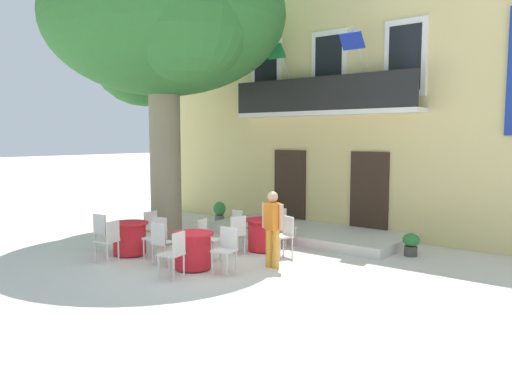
% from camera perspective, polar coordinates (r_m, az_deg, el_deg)
% --- Properties ---
extents(ground_plane, '(120.00, 120.00, 0.00)m').
position_cam_1_polar(ground_plane, '(10.86, -5.44, -8.23)').
color(ground_plane, silver).
extents(building_facade, '(13.00, 5.09, 7.50)m').
position_cam_1_polar(building_facade, '(16.33, 11.84, 9.75)').
color(building_facade, '#DBC67F').
rests_on(building_facade, ground).
extents(entrance_step_platform, '(5.43, 2.26, 0.25)m').
position_cam_1_polar(entrance_step_platform, '(13.85, 5.52, -4.54)').
color(entrance_step_platform, silver).
rests_on(entrance_step_platform, ground).
extents(plane_tree, '(6.68, 5.87, 7.66)m').
position_cam_1_polar(plane_tree, '(14.04, -10.45, 17.77)').
color(plane_tree, '#7F755B').
rests_on(plane_tree, ground).
extents(cafe_table_near_tree, '(0.86, 0.86, 0.76)m').
position_cam_1_polar(cafe_table_near_tree, '(12.06, -13.92, -5.02)').
color(cafe_table_near_tree, red).
rests_on(cafe_table_near_tree, ground).
extents(cafe_chair_near_tree_0, '(0.48, 0.48, 0.91)m').
position_cam_1_polar(cafe_chair_near_tree_0, '(11.43, -16.06, -5.00)').
color(cafe_chair_near_tree_0, silver).
rests_on(cafe_chair_near_tree_0, ground).
extents(cafe_chair_near_tree_1, '(0.46, 0.46, 0.91)m').
position_cam_1_polar(cafe_chair_near_tree_1, '(11.59, -11.00, -4.72)').
color(cafe_chair_near_tree_1, silver).
rests_on(cafe_chair_near_tree_1, ground).
extents(cafe_chair_near_tree_2, '(0.40, 0.40, 0.91)m').
position_cam_1_polar(cafe_chair_near_tree_2, '(12.54, -11.37, -3.89)').
color(cafe_chair_near_tree_2, silver).
rests_on(cafe_chair_near_tree_2, ground).
extents(cafe_chair_near_tree_3, '(0.46, 0.46, 0.91)m').
position_cam_1_polar(cafe_chair_near_tree_3, '(12.50, -16.68, -4.07)').
color(cafe_chair_near_tree_3, silver).
rests_on(cafe_chair_near_tree_3, ground).
extents(cafe_table_middle, '(0.86, 0.86, 0.76)m').
position_cam_1_polar(cafe_table_middle, '(12.16, 0.82, -4.75)').
color(cafe_table_middle, red).
rests_on(cafe_table_middle, ground).
extents(cafe_chair_middle_0, '(0.50, 0.50, 0.91)m').
position_cam_1_polar(cafe_chair_middle_0, '(11.57, 3.20, -4.63)').
color(cafe_chair_middle_0, silver).
rests_on(cafe_chair_middle_0, ground).
extents(cafe_chair_middle_1, '(0.46, 0.46, 0.91)m').
position_cam_1_polar(cafe_chair_middle_1, '(12.70, 3.08, -3.66)').
color(cafe_chair_middle_1, silver).
rests_on(cafe_chair_middle_1, ground).
extents(cafe_chair_middle_2, '(0.47, 0.47, 0.91)m').
position_cam_1_polar(cafe_chair_middle_2, '(12.65, -1.68, -3.69)').
color(cafe_chair_middle_2, silver).
rests_on(cafe_chair_middle_2, ground).
extents(cafe_chair_middle_3, '(0.52, 0.52, 0.91)m').
position_cam_1_polar(cafe_chair_middle_3, '(11.73, -2.23, -4.48)').
color(cafe_chair_middle_3, silver).
rests_on(cafe_chair_middle_3, ground).
extents(cafe_table_front, '(0.86, 0.86, 0.76)m').
position_cam_1_polar(cafe_table_front, '(10.56, -7.06, -6.48)').
color(cafe_table_front, red).
rests_on(cafe_table_front, ground).
extents(cafe_chair_front_0, '(0.50, 0.50, 0.91)m').
position_cam_1_polar(cafe_chair_front_0, '(11.21, -5.54, -5.00)').
color(cafe_chair_front_0, silver).
rests_on(cafe_chair_front_0, ground).
extents(cafe_chair_front_1, '(0.46, 0.46, 0.91)m').
position_cam_1_polar(cafe_chair_front_1, '(10.93, -10.47, -5.36)').
color(cafe_chair_front_1, silver).
rests_on(cafe_chair_front_1, ground).
extents(cafe_chair_front_2, '(0.48, 0.48, 0.91)m').
position_cam_1_polar(cafe_chair_front_2, '(9.88, -9.10, -6.58)').
color(cafe_chair_front_2, silver).
rests_on(cafe_chair_front_2, ground).
extents(cafe_chair_front_3, '(0.47, 0.47, 0.91)m').
position_cam_1_polar(cafe_chair_front_3, '(10.19, -3.35, -6.12)').
color(cafe_chair_front_3, silver).
rests_on(cafe_chair_front_3, ground).
extents(ground_planter_left, '(0.37, 0.37, 0.73)m').
position_cam_1_polar(ground_planter_left, '(15.61, -4.09, -2.26)').
color(ground_planter_left, slate).
rests_on(ground_planter_left, ground).
extents(ground_planter_right, '(0.38, 0.38, 0.52)m').
position_cam_1_polar(ground_planter_right, '(12.15, 16.90, -5.50)').
color(ground_planter_right, '#47423D').
rests_on(ground_planter_right, ground).
extents(pedestrian_near_entrance, '(0.53, 0.32, 1.59)m').
position_cam_1_polar(pedestrian_near_entrance, '(10.50, 1.87, -3.71)').
color(pedestrian_near_entrance, gold).
rests_on(pedestrian_near_entrance, ground).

